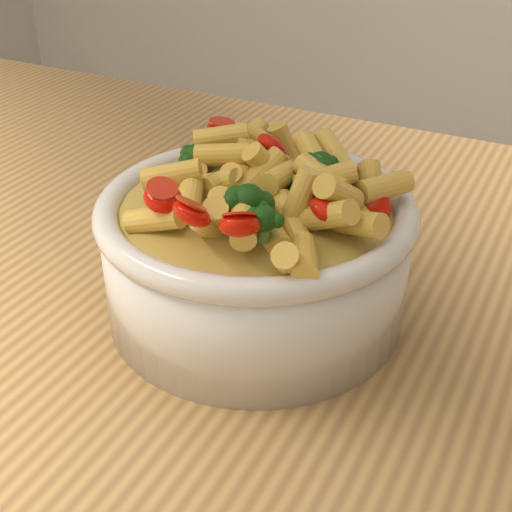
% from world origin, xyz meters
% --- Properties ---
extents(table, '(1.20, 0.80, 0.90)m').
position_xyz_m(table, '(0.00, 0.00, 0.80)').
color(table, tan).
rests_on(table, ground).
extents(serving_bowl, '(0.22, 0.22, 0.10)m').
position_xyz_m(serving_bowl, '(0.11, -0.01, 0.95)').
color(serving_bowl, silver).
rests_on(serving_bowl, table).
extents(pasta_salad, '(0.17, 0.17, 0.04)m').
position_xyz_m(pasta_salad, '(0.11, -0.01, 1.01)').
color(pasta_salad, '#FDCB50').
rests_on(pasta_salad, serving_bowl).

